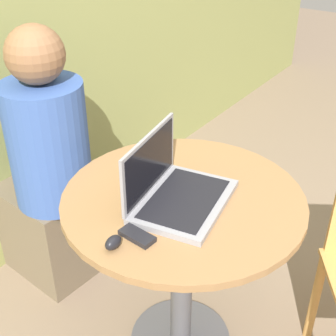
% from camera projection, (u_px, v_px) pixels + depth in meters
% --- Properties ---
extents(round_table, '(0.81, 0.81, 0.72)m').
position_uv_depth(round_table, '(182.00, 236.00, 1.64)').
color(round_table, '#4C4C51').
rests_on(round_table, ground_plane).
extents(laptop, '(0.39, 0.32, 0.22)m').
position_uv_depth(laptop, '(174.00, 190.00, 1.50)').
color(laptop, gray).
rests_on(laptop, round_table).
extents(cell_phone, '(0.06, 0.11, 0.02)m').
position_uv_depth(cell_phone, '(137.00, 236.00, 1.36)').
color(cell_phone, black).
rests_on(cell_phone, round_table).
extents(computer_mouse, '(0.06, 0.04, 0.04)m').
position_uv_depth(computer_mouse, '(113.00, 243.00, 1.32)').
color(computer_mouse, black).
rests_on(computer_mouse, round_table).
extents(person_seated, '(0.34, 0.52, 1.19)m').
position_uv_depth(person_seated, '(47.00, 182.00, 2.02)').
color(person_seated, brown).
rests_on(person_seated, ground_plane).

